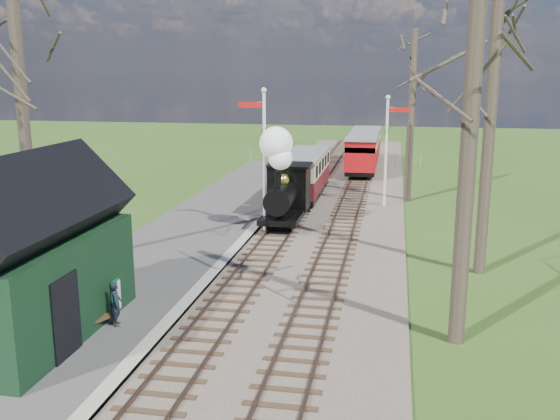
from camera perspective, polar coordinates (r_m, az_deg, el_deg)
The scene contains 18 objects.
distant_hills at distance 77.68m, azimuth 7.58°, elevation -4.74°, with size 114.40×48.00×22.02m.
ballast_bed at distance 32.62m, azimuth 4.21°, elevation 0.49°, with size 8.00×60.00×0.10m, color brown.
track_near at distance 32.78m, azimuth 1.95°, elevation 0.67°, with size 1.60×60.00×0.15m.
track_far at distance 32.50m, azimuth 6.49°, elevation 0.49°, with size 1.60×60.00×0.15m.
platform at distance 26.01m, azimuth -8.37°, elevation -2.66°, with size 5.00×44.00×0.20m, color #474442.
coping_strip at distance 25.37m, azimuth -3.44°, elevation -2.93°, with size 0.40×44.00×0.21m, color #B2AD9E.
station_shed at distance 17.06m, azimuth -22.05°, elevation -4.11°, with size 3.25×6.30×4.78m.
semaphore_near at distance 26.49m, azimuth -1.59°, elevation 5.52°, with size 1.22×0.24×6.22m.
semaphore_far at distance 31.91m, azimuth 9.83°, elevation 6.08°, with size 1.22×0.24×5.72m.
bare_trees at distance 20.17m, azimuth 0.74°, elevation 7.81°, with size 15.51×22.39×12.00m.
fence_line at distance 46.36m, azimuth 4.92°, elevation 4.74°, with size 12.60×0.08×1.00m.
locomotive at distance 27.50m, azimuth 0.38°, elevation 2.50°, with size 1.78×4.16×4.46m.
coach at distance 33.50m, azimuth 2.23°, elevation 3.38°, with size 2.08×7.14×2.19m.
red_carriage_a at distance 41.59m, azimuth 7.48°, elevation 5.06°, with size 2.04×5.04×2.14m.
red_carriage_b at distance 47.05m, azimuth 7.86°, elevation 5.93°, with size 2.04×5.04×2.14m.
sign_board at distance 18.22m, azimuth -14.74°, elevation -7.67°, with size 0.22×0.70×1.03m.
bench at distance 17.43m, azimuth -17.35°, elevation -9.14°, with size 1.04×1.59×0.88m.
person at distance 17.44m, azimuth -14.77°, elevation -8.27°, with size 0.45×0.29×1.22m, color black.
Camera 1 is at (4.74, -9.70, 6.93)m, focal length 40.00 mm.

